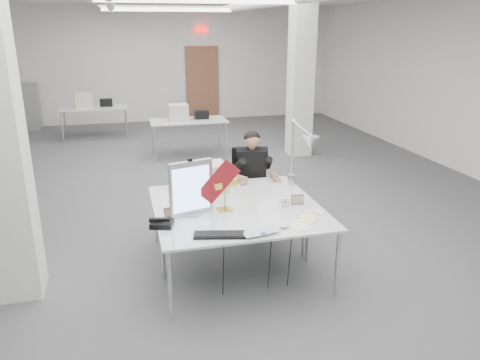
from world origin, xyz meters
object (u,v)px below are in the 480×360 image
at_px(desk_phone, 162,224).
at_px(beige_monitor, 211,177).
at_px(seated_person, 252,164).
at_px(laptop, 263,235).
at_px(monitor, 191,188).
at_px(architect_lamp, 300,156).
at_px(desk_main, 247,223).
at_px(office_chair, 251,186).
at_px(bankers_lamp, 225,195).

relative_size(desk_phone, beige_monitor, 0.60).
bearing_deg(beige_monitor, seated_person, 31.54).
height_order(seated_person, laptop, seated_person).
distance_m(monitor, beige_monitor, 0.79).
bearing_deg(architect_lamp, desk_phone, -162.74).
bearing_deg(architect_lamp, monitor, -166.21).
xyz_separation_m(seated_person, beige_monitor, (-0.66, -0.51, 0.03)).
height_order(monitor, laptop, monitor).
distance_m(desk_main, beige_monitor, 1.06).
bearing_deg(monitor, architect_lamp, 2.08).
distance_m(desk_phone, beige_monitor, 1.15).
xyz_separation_m(office_chair, seated_person, (0.00, -0.05, 0.33)).
relative_size(office_chair, beige_monitor, 3.20).
relative_size(office_chair, architect_lamp, 1.34).
height_order(office_chair, bankers_lamp, office_chair).
distance_m(seated_person, beige_monitor, 0.83).
bearing_deg(office_chair, desk_phone, -118.37).
bearing_deg(desk_main, architect_lamp, 42.10).
distance_m(desk_main, laptop, 0.38).
bearing_deg(architect_lamp, office_chair, 110.01).
bearing_deg(desk_phone, monitor, 50.11).
relative_size(office_chair, bankers_lamp, 3.36).
relative_size(seated_person, monitor, 1.42).
bearing_deg(beige_monitor, monitor, -121.91).
height_order(desk_phone, architect_lamp, architect_lamp).
distance_m(laptop, beige_monitor, 1.43).
xyz_separation_m(monitor, desk_phone, (-0.33, -0.22, -0.27)).
distance_m(desk_main, desk_phone, 0.86).
distance_m(bankers_lamp, beige_monitor, 0.66).
distance_m(seated_person, architect_lamp, 0.89).
height_order(laptop, beige_monitor, beige_monitor).
distance_m(seated_person, desk_phone, 1.96).
relative_size(beige_monitor, architect_lamp, 0.42).
xyz_separation_m(monitor, laptop, (0.57, -0.70, -0.28)).
bearing_deg(laptop, office_chair, 65.84).
relative_size(desk_main, desk_phone, 8.36).
xyz_separation_m(bankers_lamp, architect_lamp, (1.00, 0.40, 0.26)).
xyz_separation_m(beige_monitor, architect_lamp, (1.03, -0.26, 0.26)).
height_order(office_chair, monitor, monitor).
bearing_deg(office_chair, desk_main, -93.40).
xyz_separation_m(monitor, beige_monitor, (0.34, 0.70, -0.12)).
height_order(monitor, desk_phone, monitor).
relative_size(laptop, bankers_lamp, 1.06).
distance_m(desk_main, bankers_lamp, 0.43).
height_order(seated_person, architect_lamp, architect_lamp).
bearing_deg(laptop, desk_main, 86.87).
distance_m(office_chair, desk_phone, 2.00).
bearing_deg(monitor, bankers_lamp, -9.69).
xyz_separation_m(seated_person, architect_lamp, (0.37, -0.76, 0.28)).
distance_m(office_chair, architect_lamp, 1.08).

